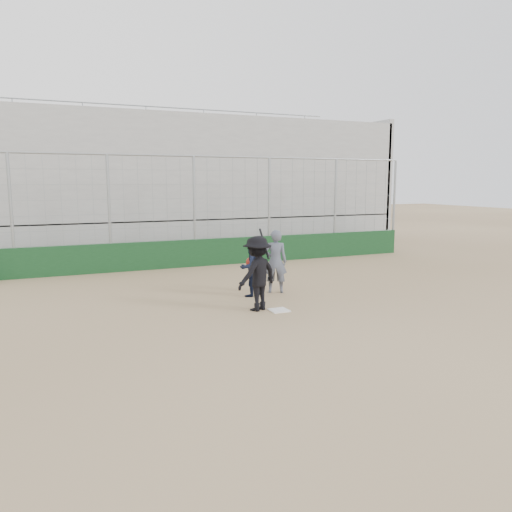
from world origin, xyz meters
name	(u,v)px	position (x,y,z in m)	size (l,w,h in m)	color
ground	(279,311)	(0.00, 0.00, 0.00)	(90.00, 90.00, 0.00)	brown
home_plate	(279,310)	(0.00, 0.00, 0.01)	(0.44, 0.44, 0.02)	white
backstop	(195,240)	(0.00, 7.00, 0.96)	(18.10, 0.25, 4.04)	#103417
bleachers	(163,185)	(0.00, 11.95, 2.92)	(20.25, 6.70, 6.98)	#959595
batter_at_plate	(257,273)	(-0.45, 0.28, 0.91)	(1.34, 1.08, 1.96)	black
catcher_crouched	(251,277)	(-0.01, 1.72, 0.53)	(0.94, 0.84, 1.08)	black
umpire	(275,265)	(0.79, 1.85, 0.80)	(0.65, 0.43, 1.60)	#4F5564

